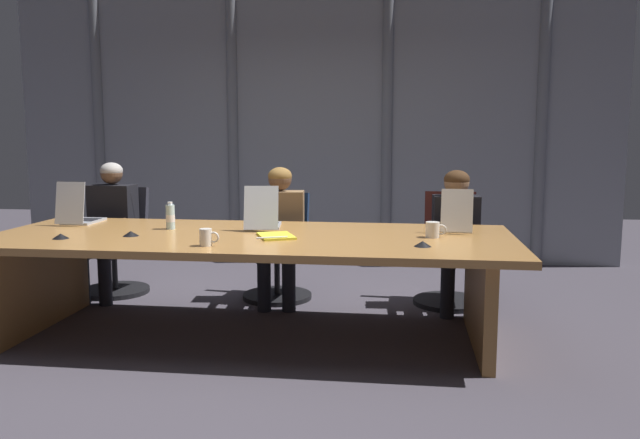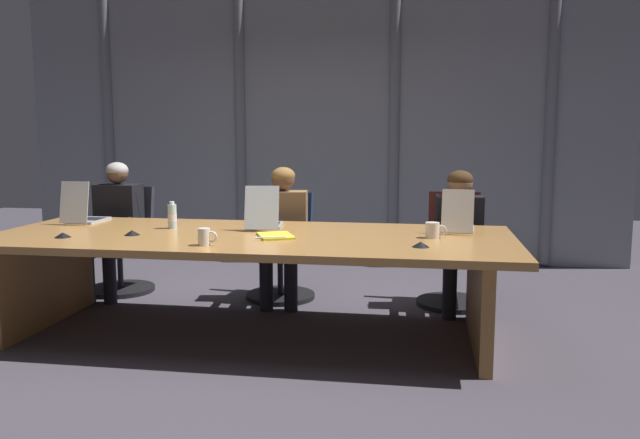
% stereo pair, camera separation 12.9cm
% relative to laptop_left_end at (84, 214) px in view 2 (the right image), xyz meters
% --- Properties ---
extents(ground_plane, '(13.55, 13.55, 0.00)m').
position_rel_laptop_left_end_xyz_m(ground_plane, '(1.46, -0.38, -0.79)').
color(ground_plane, '#47424C').
extents(conference_table, '(3.66, 1.42, 0.73)m').
position_rel_laptop_left_end_xyz_m(conference_table, '(1.46, -0.38, -0.21)').
color(conference_table, '#B77F42').
rests_on(conference_table, ground_plane).
extents(curtain_backdrop, '(6.77, 0.17, 3.17)m').
position_rel_laptop_left_end_xyz_m(curtain_backdrop, '(1.47, 2.45, 0.79)').
color(curtain_backdrop, gray).
rests_on(curtain_backdrop, ground_plane).
extents(laptop_left_end, '(0.23, 0.41, 0.34)m').
position_rel_laptop_left_end_xyz_m(laptop_left_end, '(0.00, 0.00, 0.00)').
color(laptop_left_end, '#A8ADB7').
rests_on(laptop_left_end, conference_table).
extents(laptop_left_mid, '(0.31, 0.48, 0.33)m').
position_rel_laptop_left_end_xyz_m(laptop_left_mid, '(1.49, -0.05, -0.00)').
color(laptop_left_mid, '#A8ADB7').
rests_on(laptop_left_mid, conference_table).
extents(laptop_center, '(0.26, 0.42, 0.31)m').
position_rel_laptop_left_end_xyz_m(laptop_center, '(2.91, -0.00, -0.00)').
color(laptop_center, beige).
rests_on(laptop_center, conference_table).
extents(office_chair_left_end, '(0.60, 0.60, 0.94)m').
position_rel_laptop_left_end_xyz_m(office_chair_left_end, '(-0.04, 0.70, -0.44)').
color(office_chair_left_end, '#2D2D38').
rests_on(office_chair_left_end, ground_plane).
extents(office_chair_left_mid, '(0.60, 0.60, 0.91)m').
position_rel_laptop_left_end_xyz_m(office_chair_left_mid, '(1.45, 0.70, -0.45)').
color(office_chair_left_mid, navy).
rests_on(office_chair_left_mid, ground_plane).
extents(office_chair_center, '(0.60, 0.60, 0.93)m').
position_rel_laptop_left_end_xyz_m(office_chair_center, '(2.92, 0.70, -0.44)').
color(office_chair_center, '#511E19').
rests_on(office_chair_center, ground_plane).
extents(person_left_end, '(0.41, 0.56, 1.18)m').
position_rel_laptop_left_end_xyz_m(person_left_end, '(-0.03, 0.55, -0.12)').
color(person_left_end, black).
rests_on(person_left_end, ground_plane).
extents(person_left_mid, '(0.45, 0.57, 1.15)m').
position_rel_laptop_left_end_xyz_m(person_left_mid, '(1.49, 0.55, -0.13)').
color(person_left_mid, olive).
rests_on(person_left_mid, ground_plane).
extents(person_center, '(0.40, 0.56, 1.13)m').
position_rel_laptop_left_end_xyz_m(person_center, '(2.96, 0.54, -0.14)').
color(person_center, black).
rests_on(person_center, ground_plane).
extents(water_bottle_primary, '(0.07, 0.07, 0.20)m').
position_rel_laptop_left_end_xyz_m(water_bottle_primary, '(0.82, -0.19, 0.03)').
color(water_bottle_primary, silver).
rests_on(water_bottle_primary, conference_table).
extents(coffee_mug_near, '(0.14, 0.09, 0.11)m').
position_rel_laptop_left_end_xyz_m(coffee_mug_near, '(2.73, -0.32, -0.01)').
color(coffee_mug_near, white).
rests_on(coffee_mug_near, conference_table).
extents(coffee_mug_far, '(0.13, 0.08, 0.11)m').
position_rel_laptop_left_end_xyz_m(coffee_mug_far, '(1.30, -0.84, -0.01)').
color(coffee_mug_far, white).
rests_on(coffee_mug_far, conference_table).
extents(conference_mic_left_side, '(0.11, 0.11, 0.03)m').
position_rel_laptop_left_end_xyz_m(conference_mic_left_side, '(2.65, -0.69, -0.05)').
color(conference_mic_left_side, black).
rests_on(conference_mic_left_side, conference_table).
extents(conference_mic_middle, '(0.11, 0.11, 0.03)m').
position_rel_laptop_left_end_xyz_m(conference_mic_middle, '(0.23, -0.70, -0.05)').
color(conference_mic_middle, black).
rests_on(conference_mic_middle, conference_table).
extents(conference_mic_right_side, '(0.11, 0.11, 0.03)m').
position_rel_laptop_left_end_xyz_m(conference_mic_right_side, '(0.66, -0.53, -0.05)').
color(conference_mic_right_side, black).
rests_on(conference_mic_right_side, conference_table).
extents(spiral_notepad, '(0.32, 0.37, 0.03)m').
position_rel_laptop_left_end_xyz_m(spiral_notepad, '(1.67, -0.45, -0.06)').
color(spiral_notepad, yellow).
rests_on(spiral_notepad, conference_table).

